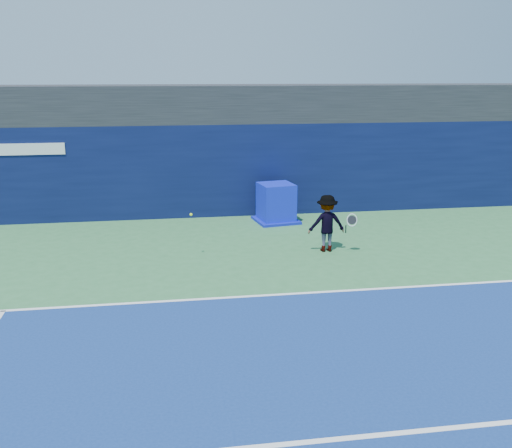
# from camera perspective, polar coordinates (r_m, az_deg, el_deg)

# --- Properties ---
(ground) EXTENTS (80.00, 80.00, 0.00)m
(ground) POSITION_cam_1_polar(r_m,az_deg,el_deg) (9.52, 2.20, -14.02)
(ground) COLOR #326F3E
(ground) RESTS_ON ground
(baseline) EXTENTS (24.00, 0.10, 0.01)m
(baseline) POSITION_cam_1_polar(r_m,az_deg,el_deg) (12.19, -0.49, -7.23)
(baseline) COLOR white
(baseline) RESTS_ON ground
(service_line) EXTENTS (24.00, 0.10, 0.01)m
(service_line) POSITION_cam_1_polar(r_m,az_deg,el_deg) (7.87, 5.16, -20.90)
(service_line) COLOR white
(service_line) RESTS_ON ground
(stadium_band) EXTENTS (36.00, 3.00, 1.20)m
(stadium_band) POSITION_cam_1_polar(r_m,az_deg,el_deg) (19.77, -4.16, 11.96)
(stadium_band) COLOR #222227
(stadium_band) RESTS_ON back_wall_assembly
(back_wall_assembly) EXTENTS (36.00, 1.03, 3.00)m
(back_wall_assembly) POSITION_cam_1_polar(r_m,az_deg,el_deg) (19.00, -3.80, 5.48)
(back_wall_assembly) COLOR #0A1239
(back_wall_assembly) RESTS_ON ground
(equipment_cart) EXTENTS (1.47, 1.47, 1.23)m
(equipment_cart) POSITION_cam_1_polar(r_m,az_deg,el_deg) (18.08, 2.02, 1.98)
(equipment_cart) COLOR #0D1AC3
(equipment_cart) RESTS_ON ground
(tennis_player) EXTENTS (1.22, 0.66, 1.52)m
(tennis_player) POSITION_cam_1_polar(r_m,az_deg,el_deg) (15.13, 7.09, 0.08)
(tennis_player) COLOR silver
(tennis_player) RESTS_ON ground
(tennis_ball) EXTENTS (0.07, 0.07, 0.07)m
(tennis_ball) POSITION_cam_1_polar(r_m,az_deg,el_deg) (14.49, -6.51, 0.95)
(tennis_ball) COLOR #CFF61B
(tennis_ball) RESTS_ON ground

